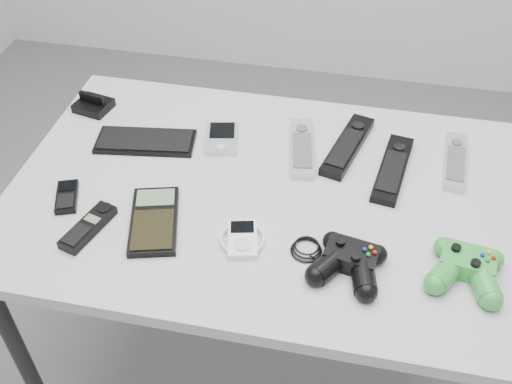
% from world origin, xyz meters
% --- Properties ---
extents(floor, '(3.50, 3.50, 0.00)m').
position_xyz_m(floor, '(0.00, 0.00, 0.00)').
color(floor, slate).
rests_on(floor, ground).
extents(desk, '(1.15, 0.74, 0.77)m').
position_xyz_m(desk, '(0.04, -0.03, 0.70)').
color(desk, '#B0B0B3').
rests_on(desk, floor).
extents(pda_keyboard, '(0.25, 0.13, 0.01)m').
position_xyz_m(pda_keyboard, '(-0.29, 0.08, 0.78)').
color(pda_keyboard, black).
rests_on(pda_keyboard, desk).
extents(dock_bracket, '(0.10, 0.09, 0.05)m').
position_xyz_m(dock_bracket, '(-0.46, 0.19, 0.79)').
color(dock_bracket, black).
rests_on(dock_bracket, desk).
extents(pda, '(0.10, 0.13, 0.02)m').
position_xyz_m(pda, '(-0.11, 0.12, 0.78)').
color(pda, '#B9BAC1').
rests_on(pda, desk).
extents(remote_silver_a, '(0.08, 0.21, 0.02)m').
position_xyz_m(remote_silver_a, '(0.09, 0.12, 0.78)').
color(remote_silver_a, '#B9BAC1').
rests_on(remote_silver_a, desk).
extents(remote_black_a, '(0.11, 0.24, 0.02)m').
position_xyz_m(remote_black_a, '(0.19, 0.15, 0.78)').
color(remote_black_a, black).
rests_on(remote_black_a, desk).
extents(remote_black_b, '(0.09, 0.24, 0.02)m').
position_xyz_m(remote_black_b, '(0.30, 0.09, 0.78)').
color(remote_black_b, black).
rests_on(remote_black_b, desk).
extents(remote_silver_b, '(0.06, 0.20, 0.02)m').
position_xyz_m(remote_silver_b, '(0.44, 0.15, 0.78)').
color(remote_silver_b, '#B1B1B8').
rests_on(remote_silver_b, desk).
extents(mobile_phone, '(0.08, 0.11, 0.02)m').
position_xyz_m(mobile_phone, '(-0.39, -0.14, 0.78)').
color(mobile_phone, black).
rests_on(mobile_phone, desk).
extents(cordless_handset, '(0.08, 0.14, 0.02)m').
position_xyz_m(cordless_handset, '(-0.30, -0.22, 0.78)').
color(cordless_handset, black).
rests_on(cordless_handset, desk).
extents(calculator, '(0.14, 0.21, 0.02)m').
position_xyz_m(calculator, '(-0.18, -0.18, 0.78)').
color(calculator, black).
rests_on(calculator, desk).
extents(mp3_player, '(0.11, 0.12, 0.02)m').
position_xyz_m(mp3_player, '(0.01, -0.19, 0.78)').
color(mp3_player, white).
rests_on(mp3_player, desk).
extents(controller_black, '(0.26, 0.19, 0.05)m').
position_xyz_m(controller_black, '(0.23, -0.22, 0.79)').
color(controller_black, black).
rests_on(controller_black, desk).
extents(controller_green, '(0.16, 0.17, 0.05)m').
position_xyz_m(controller_green, '(0.44, -0.19, 0.79)').
color(controller_green, '#237F22').
rests_on(controller_green, desk).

